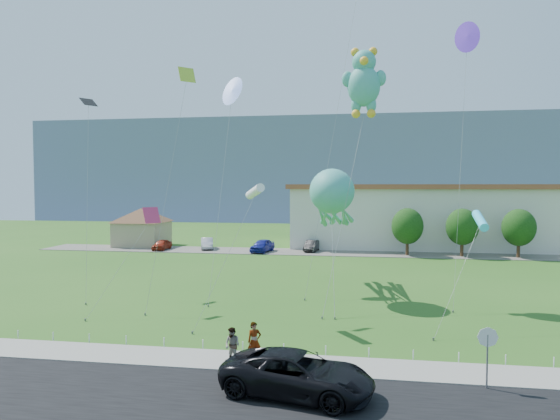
% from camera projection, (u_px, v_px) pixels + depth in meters
% --- Properties ---
extents(ground, '(160.00, 160.00, 0.00)m').
position_uv_depth(ground, '(268.00, 344.00, 25.19)').
color(ground, '#295919').
rests_on(ground, ground).
extents(road, '(80.00, 8.00, 0.06)m').
position_uv_depth(road, '(226.00, 416.00, 17.30)').
color(road, black).
rests_on(road, ground).
extents(sidewalk, '(80.00, 2.50, 0.10)m').
position_uv_depth(sidewalk, '(257.00, 362.00, 22.48)').
color(sidewalk, gray).
rests_on(sidewalk, ground).
extents(parking_strip, '(70.00, 6.00, 0.06)m').
position_uv_depth(parking_strip, '(321.00, 252.00, 59.72)').
color(parking_strip, '#59544C').
rests_on(parking_strip, ground).
extents(hill_ridge, '(160.00, 50.00, 25.00)m').
position_uv_depth(hill_ridge, '(343.00, 170.00, 142.97)').
color(hill_ridge, slate).
rests_on(hill_ridge, ground).
extents(pavilion, '(9.20, 9.20, 5.00)m').
position_uv_depth(pavilion, '(142.00, 223.00, 66.29)').
color(pavilion, tan).
rests_on(pavilion, ground).
extents(warehouse, '(61.00, 15.00, 8.20)m').
position_uv_depth(warehouse, '(527.00, 216.00, 64.33)').
color(warehouse, beige).
rests_on(warehouse, ground).
extents(stop_sign, '(0.80, 0.07, 2.50)m').
position_uv_depth(stop_sign, '(488.00, 343.00, 19.47)').
color(stop_sign, slate).
rests_on(stop_sign, ground).
extents(rope_fence, '(26.05, 0.05, 0.50)m').
position_uv_depth(rope_fence, '(263.00, 348.00, 23.90)').
color(rope_fence, white).
rests_on(rope_fence, ground).
extents(tree_near, '(3.60, 3.60, 5.47)m').
position_uv_depth(tree_near, '(407.00, 226.00, 57.01)').
color(tree_near, '#3F2B19').
rests_on(tree_near, ground).
extents(tree_mid, '(3.60, 3.60, 5.47)m').
position_uv_depth(tree_mid, '(462.00, 227.00, 56.07)').
color(tree_mid, '#3F2B19').
rests_on(tree_mid, ground).
extents(tree_far, '(3.60, 3.60, 5.47)m').
position_uv_depth(tree_far, '(519.00, 228.00, 55.13)').
color(tree_far, '#3F2B19').
rests_on(tree_far, ground).
extents(suv, '(6.24, 3.79, 1.62)m').
position_uv_depth(suv, '(298.00, 374.00, 18.91)').
color(suv, black).
rests_on(suv, road).
extents(pedestrian_left, '(0.76, 0.67, 1.74)m').
position_uv_depth(pedestrian_left, '(254.00, 341.00, 22.57)').
color(pedestrian_left, gray).
rests_on(pedestrian_left, sidewalk).
extents(pedestrian_right, '(0.94, 0.85, 1.57)m').
position_uv_depth(pedestrian_right, '(232.00, 345.00, 22.26)').
color(pedestrian_right, gray).
rests_on(pedestrian_right, sidewalk).
extents(parked_car_red, '(1.50, 3.72, 1.27)m').
position_uv_depth(parked_car_red, '(162.00, 245.00, 62.01)').
color(parked_car_red, maroon).
rests_on(parked_car_red, parking_strip).
extents(parked_car_silver, '(2.68, 4.44, 1.38)m').
position_uv_depth(parked_car_silver, '(207.00, 243.00, 62.79)').
color(parked_car_silver, '#B1B0B7').
rests_on(parked_car_silver, parking_strip).
extents(parked_car_blue, '(2.67, 4.75, 1.52)m').
position_uv_depth(parked_car_blue, '(262.00, 246.00, 59.94)').
color(parked_car_blue, navy).
rests_on(parked_car_blue, parking_strip).
extents(parked_car_black, '(1.80, 4.10, 1.31)m').
position_uv_depth(parked_car_black, '(312.00, 246.00, 60.66)').
color(parked_car_black, black).
rests_on(parked_car_black, parking_strip).
extents(octopus_kite, '(3.17, 12.32, 9.21)m').
position_uv_depth(octopus_kite, '(333.00, 200.00, 36.17)').
color(octopus_kite, teal).
rests_on(octopus_kite, ground).
extents(teddy_bear_kite, '(4.03, 7.78, 17.82)m').
position_uv_depth(teddy_bear_kite, '(364.00, 81.00, 35.45)').
color(teddy_bear_kite, teal).
rests_on(teddy_bear_kite, ground).
extents(small_kite_cyan, '(3.34, 4.91, 6.45)m').
position_uv_depth(small_kite_cyan, '(480.00, 221.00, 28.67)').
color(small_kite_cyan, '#38CEFF').
rests_on(small_kite_cyan, ground).
extents(small_kite_black, '(3.58, 6.52, 14.99)m').
position_uv_depth(small_kite_black, '(88.00, 125.00, 38.28)').
color(small_kite_black, black).
rests_on(small_kite_black, ground).
extents(small_kite_yellow, '(2.36, 4.01, 15.80)m').
position_uv_depth(small_kite_yellow, '(182.00, 104.00, 32.74)').
color(small_kite_yellow, '#B6D331').
rests_on(small_kite_yellow, ground).
extents(small_kite_blue, '(1.80, 9.22, 16.45)m').
position_uv_depth(small_kite_blue, '(232.00, 95.00, 40.48)').
color(small_kite_blue, blue).
rests_on(small_kite_blue, ground).
extents(small_kite_pink, '(3.37, 4.27, 6.53)m').
position_uv_depth(small_kite_pink, '(146.00, 224.00, 32.06)').
color(small_kite_pink, '#D93062').
rests_on(small_kite_pink, ground).
extents(small_kite_purple, '(2.96, 7.97, 19.87)m').
position_uv_depth(small_kite_purple, '(467.00, 43.00, 37.17)').
color(small_kite_purple, '#6C33CC').
rests_on(small_kite_purple, ground).
extents(small_kite_white, '(3.16, 4.08, 8.11)m').
position_uv_depth(small_kite_white, '(254.00, 193.00, 28.94)').
color(small_kite_white, white).
rests_on(small_kite_white, ground).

